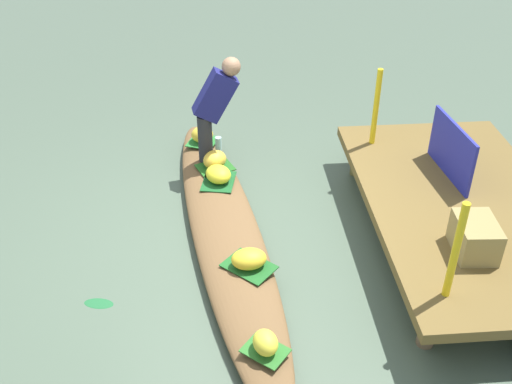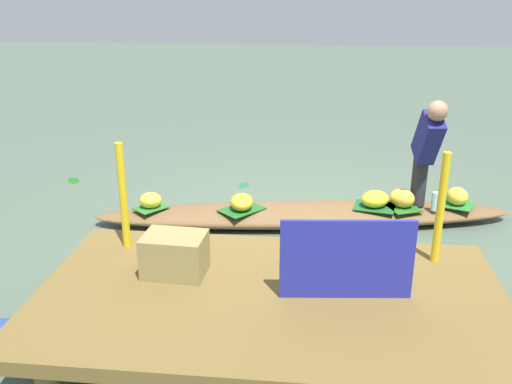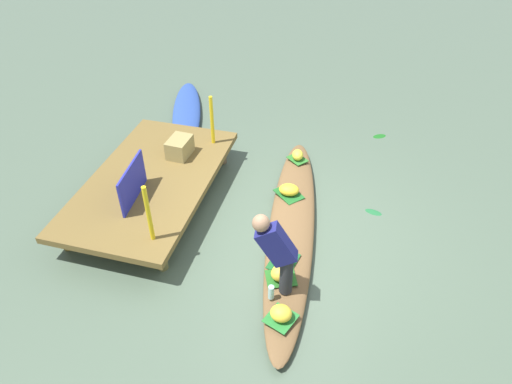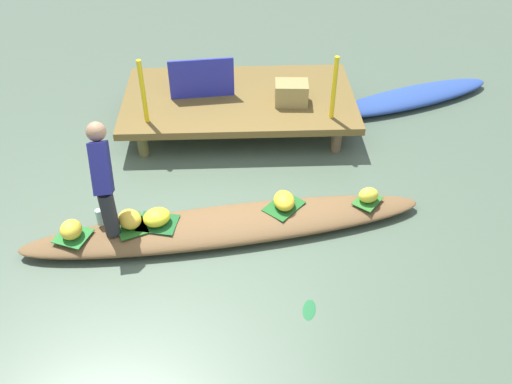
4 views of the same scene
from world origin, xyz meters
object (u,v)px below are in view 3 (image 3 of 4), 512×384
banana_bunch_0 (284,257)px  water_bottle (271,292)px  vendor_person (277,251)px  produce_crate (180,147)px  banana_bunch_3 (281,273)px  banana_bunch_4 (298,155)px  banana_bunch_1 (289,190)px  vendor_boat (291,229)px  banana_bunch_2 (281,313)px  market_banner (132,183)px  moored_boat (187,113)px

banana_bunch_0 → water_bottle: water_bottle is taller
vendor_person → produce_crate: (2.11, 2.10, -0.28)m
banana_bunch_3 → banana_bunch_4: bearing=6.7°
banana_bunch_3 → produce_crate: bearing=47.9°
banana_bunch_0 → banana_bunch_3: (-0.29, -0.03, 0.01)m
banana_bunch_1 → water_bottle: (-2.01, -0.21, 0.01)m
vendor_boat → banana_bunch_1: (0.65, 0.18, 0.19)m
water_bottle → produce_crate: size_ratio=0.45×
banana_bunch_2 → banana_bunch_3: (0.60, 0.13, 0.00)m
banana_bunch_0 → banana_bunch_1: (1.40, 0.23, -0.00)m
banana_bunch_0 → banana_bunch_4: bearing=6.8°
water_bottle → market_banner: bearing=65.4°
market_banner → water_bottle: bearing=-120.3°
banana_bunch_4 → vendor_person: (-2.84, -0.29, 0.59)m
banana_bunch_3 → vendor_boat: bearing=4.1°
moored_boat → banana_bunch_4: (-1.16, -2.49, 0.20)m
water_bottle → banana_bunch_3: bearing=-8.5°
moored_boat → banana_bunch_3: (-3.81, -2.81, 0.21)m
banana_bunch_3 → market_banner: market_banner is taller
banana_bunch_2 → market_banner: (1.31, 2.46, 0.43)m
banana_bunch_4 → produce_crate: (-0.73, 1.81, 0.31)m
moored_boat → banana_bunch_1: size_ratio=8.74×
vendor_boat → water_bottle: bearing=173.1°
vendor_boat → banana_bunch_3: banana_bunch_3 is taller
moored_boat → banana_bunch_0: banana_bunch_0 is taller
banana_bunch_4 → vendor_person: 2.91m
moored_boat → market_banner: (-3.10, -0.48, 0.63)m
vendor_boat → moored_boat: bearing=36.6°
moored_boat → banana_bunch_3: banana_bunch_3 is taller
moored_boat → banana_bunch_4: size_ratio=11.78×
moored_boat → water_bottle: (-4.14, -2.76, 0.21)m
banana_bunch_1 → banana_bunch_3: bearing=-171.3°
banana_bunch_0 → vendor_person: (-0.48, -0.00, 0.59)m
banana_bunch_4 → market_banner: 2.83m
vendor_boat → banana_bunch_3: size_ratio=16.51×
vendor_person → water_bottle: (-0.14, 0.02, -0.58)m
vendor_boat → water_bottle: water_bottle is taller
vendor_boat → market_banner: (-0.32, 2.25, 0.63)m
banana_bunch_0 → market_banner: 2.38m
banana_bunch_1 → banana_bunch_3: banana_bunch_3 is taller
banana_bunch_1 → banana_bunch_2: (-2.28, -0.39, 0.01)m
moored_boat → produce_crate: produce_crate is taller
market_banner → banana_bunch_3: bearing=-112.7°
vendor_boat → vendor_person: bearing=174.3°
moored_boat → produce_crate: size_ratio=6.18×
vendor_boat → moored_boat: (2.77, 2.73, -0.01)m
banana_bunch_4 → banana_bunch_3: bearing=-173.3°
banana_bunch_4 → banana_bunch_0: bearing=-173.2°
produce_crate → banana_bunch_0: bearing=-128.0°
banana_bunch_2 → market_banner: bearing=62.0°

